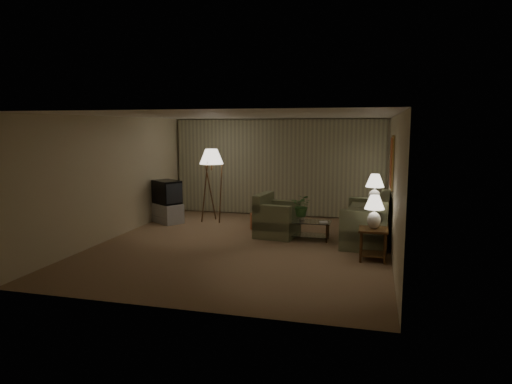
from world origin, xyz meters
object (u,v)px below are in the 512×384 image
side_table_far (374,213)px  ottoman (262,221)px  vase (302,218)px  crt_tv (167,192)px  coffee_table (309,227)px  floor_lamp (212,184)px  table_lamp_near (374,209)px  side_table_near (373,239)px  table_lamp_far (375,187)px  tv_cabinet (168,213)px  armchair (277,220)px  sofa (366,223)px

side_table_far → ottoman: bearing=-168.2°
vase → crt_tv: bearing=166.2°
coffee_table → floor_lamp: bearing=154.4°
table_lamp_near → vase: table_lamp_near is taller
crt_tv → side_table_near: bearing=11.2°
crt_tv → vase: crt_tv is taller
side_table_far → table_lamp_far: bearing=0.0°
side_table_near → crt_tv: bearing=157.6°
vase → ottoman: bearing=144.3°
table_lamp_near → tv_cabinet: table_lamp_near is taller
coffee_table → tv_cabinet: size_ratio=1.01×
armchair → floor_lamp: (-1.99, 1.17, 0.62)m
side_table_far → ottoman: 2.71m
table_lamp_near → coffee_table: 1.99m
side_table_near → vase: bearing=140.9°
armchair → tv_cabinet: 3.17m
coffee_table → ottoman: 1.49m
armchair → side_table_near: bearing=-115.4°
coffee_table → floor_lamp: floor_lamp is taller
table_lamp_near → crt_tv: bearing=157.6°
side_table_near → tv_cabinet: 5.63m
table_lamp_far → tv_cabinet: table_lamp_far is taller
tv_cabinet → vase: vase is taller
floor_lamp → vase: size_ratio=13.39×
sofa → tv_cabinet: bearing=-95.8°
sofa → crt_tv: 5.13m
sofa → armchair: size_ratio=1.73×
ottoman → armchair: bearing=-51.7°
side_table_far → table_lamp_near: 2.66m
armchair → side_table_far: bearing=-52.5°
tv_cabinet → floor_lamp: (1.08, 0.41, 0.75)m
side_table_far → ottoman: (-2.65, -0.55, -0.22)m
tv_cabinet → floor_lamp: bearing=54.2°
table_lamp_far → tv_cabinet: 5.28m
side_table_near → sofa: bearing=96.3°
table_lamp_far → crt_tv: table_lamp_far is taller
floor_lamp → table_lamp_near: bearing=-31.8°
side_table_far → tv_cabinet: side_table_far is taller
floor_lamp → sofa: bearing=-16.9°
side_table_near → tv_cabinet: bearing=157.6°
tv_cabinet → floor_lamp: 1.38m
ottoman → side_table_near: bearing=-37.7°
armchair → vase: (0.59, -0.14, 0.10)m
coffee_table → vase: size_ratio=6.85×
floor_lamp → ottoman: (1.47, -0.51, -0.81)m
table_lamp_near → tv_cabinet: bearing=157.6°
tv_cabinet → crt_tv: bearing=0.0°
coffee_table → crt_tv: crt_tv is taller
side_table_near → side_table_far: (-0.00, 2.60, -0.00)m
side_table_near → table_lamp_near: (-0.00, 0.00, 0.56)m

